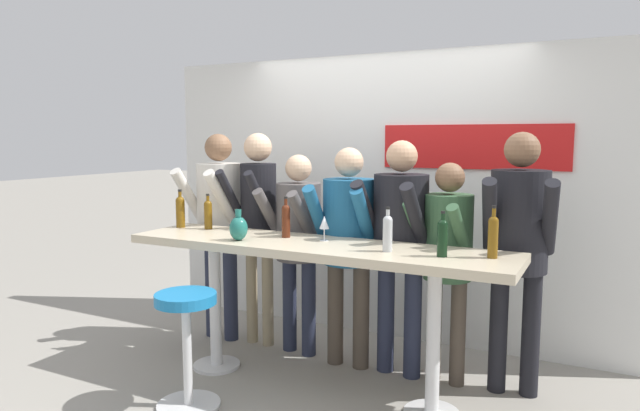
{
  "coord_description": "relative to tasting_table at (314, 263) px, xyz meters",
  "views": [
    {
      "loc": [
        1.8,
        -3.42,
        1.78
      ],
      "look_at": [
        0.0,
        0.1,
        1.3
      ],
      "focal_mm": 32.0,
      "sensor_mm": 36.0,
      "label": 1
    }
  ],
  "objects": [
    {
      "name": "wine_bottle_2",
      "position": [
        1.19,
        0.06,
        0.28
      ],
      "size": [
        0.06,
        0.06,
        0.32
      ],
      "color": "brown",
      "rests_on": "tasting_table"
    },
    {
      "name": "decorative_vase",
      "position": [
        -0.52,
        -0.15,
        0.23
      ],
      "size": [
        0.13,
        0.13,
        0.22
      ],
      "color": "#1E665B",
      "rests_on": "tasting_table"
    },
    {
      "name": "person_left",
      "position": [
        -0.83,
        0.57,
        0.24
      ],
      "size": [
        0.37,
        0.53,
        1.81
      ],
      "rotation": [
        0.0,
        0.0,
        -0.04
      ],
      "color": "gray",
      "rests_on": "ground_plane"
    },
    {
      "name": "wine_bottle_1",
      "position": [
        -0.28,
        0.11,
        0.28
      ],
      "size": [
        0.06,
        0.06,
        0.3
      ],
      "color": "#4C1E0F",
      "rests_on": "tasting_table"
    },
    {
      "name": "wine_glass_0",
      "position": [
        0.03,
        0.11,
        0.27
      ],
      "size": [
        0.07,
        0.07,
        0.18
      ],
      "color": "silver",
      "rests_on": "tasting_table"
    },
    {
      "name": "wine_bottle_0",
      "position": [
        0.91,
        -0.04,
        0.27
      ],
      "size": [
        0.06,
        0.06,
        0.28
      ],
      "color": "black",
      "rests_on": "tasting_table"
    },
    {
      "name": "wine_bottle_5",
      "position": [
        0.55,
        -0.04,
        0.27
      ],
      "size": [
        0.06,
        0.06,
        0.29
      ],
      "color": "#B7BCC1",
      "rests_on": "tasting_table"
    },
    {
      "name": "bar_stool",
      "position": [
        -0.61,
        -0.62,
        -0.39
      ],
      "size": [
        0.42,
        0.42,
        0.77
      ],
      "color": "silver",
      "rests_on": "ground_plane"
    },
    {
      "name": "wine_bottle_4",
      "position": [
        -1.27,
        0.11,
        0.28
      ],
      "size": [
        0.07,
        0.07,
        0.31
      ],
      "color": "brown",
      "rests_on": "tasting_table"
    },
    {
      "name": "person_center_left",
      "position": [
        -0.43,
        0.55,
        0.1
      ],
      "size": [
        0.48,
        0.57,
        1.64
      ],
      "rotation": [
        0.0,
        0.0,
        -0.15
      ],
      "color": "#23283D",
      "rests_on": "ground_plane"
    },
    {
      "name": "tasting_table",
      "position": [
        0.0,
        0.0,
        0.0
      ],
      "size": [
        2.76,
        0.64,
        1.05
      ],
      "color": "beige",
      "rests_on": "ground_plane"
    },
    {
      "name": "back_wall",
      "position": [
        0.01,
        1.33,
        0.34
      ],
      "size": [
        4.36,
        0.12,
        2.49
      ],
      "color": "silver",
      "rests_on": "ground_plane"
    },
    {
      "name": "person_right",
      "position": [
        0.79,
        0.54,
        0.08
      ],
      "size": [
        0.47,
        0.56,
        1.6
      ],
      "rotation": [
        0.0,
        0.0,
        -0.2
      ],
      "color": "#473D33",
      "rests_on": "ground_plane"
    },
    {
      "name": "person_center_right",
      "position": [
        0.45,
        0.51,
        0.17
      ],
      "size": [
        0.52,
        0.61,
        1.75
      ],
      "rotation": [
        0.0,
        0.0,
        -0.11
      ],
      "color": "#23283D",
      "rests_on": "ground_plane"
    },
    {
      "name": "person_far_right",
      "position": [
        1.27,
        0.56,
        0.21
      ],
      "size": [
        0.51,
        0.62,
        1.81
      ],
      "rotation": [
        0.0,
        0.0,
        0.13
      ],
      "color": "black",
      "rests_on": "ground_plane"
    },
    {
      "name": "ground_plane",
      "position": [
        0.0,
        0.0,
        -0.91
      ],
      "size": [
        40.0,
        40.0,
        0.0
      ],
      "primitive_type": "plane",
      "color": "gray"
    },
    {
      "name": "person_center",
      "position": [
        0.04,
        0.49,
        0.14
      ],
      "size": [
        0.48,
        0.56,
        1.7
      ],
      "rotation": [
        0.0,
        0.0,
        0.02
      ],
      "color": "#473D33",
      "rests_on": "ground_plane"
    },
    {
      "name": "person_far_left",
      "position": [
        -1.22,
        0.54,
        0.21
      ],
      "size": [
        0.49,
        0.59,
        1.8
      ],
      "rotation": [
        0.0,
        0.0,
        -0.07
      ],
      "color": "#23283D",
      "rests_on": "ground_plane"
    },
    {
      "name": "wine_bottle_3",
      "position": [
        -1.02,
        0.15,
        0.27
      ],
      "size": [
        0.06,
        0.06,
        0.28
      ],
      "color": "brown",
      "rests_on": "tasting_table"
    }
  ]
}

